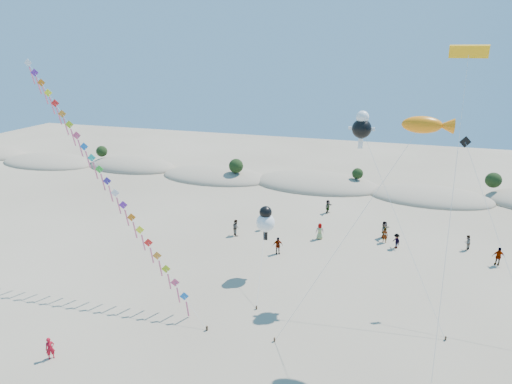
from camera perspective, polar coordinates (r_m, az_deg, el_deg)
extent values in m
ellipsoid|color=gray|center=(85.34, -25.91, 3.52)|extent=(18.00, 9.90, 2.80)
ellipsoid|color=#263B15|center=(85.17, -25.99, 4.02)|extent=(14.40, 6.48, 0.72)
ellipsoid|color=gray|center=(76.96, -16.17, 3.19)|extent=(16.00, 8.80, 3.60)
ellipsoid|color=#263B15|center=(76.71, -16.24, 3.91)|extent=(12.80, 5.76, 0.64)
ellipsoid|color=gray|center=(68.43, -5.47, 1.98)|extent=(17.60, 9.68, 3.00)
ellipsoid|color=#263B15|center=(68.20, -5.49, 2.65)|extent=(14.08, 6.34, 0.70)
ellipsoid|color=gray|center=(64.90, 7.96, 0.96)|extent=(19.00, 10.45, 3.40)
ellipsoid|color=#263B15|center=(64.62, 7.99, 1.75)|extent=(15.20, 6.84, 0.76)
ellipsoid|color=gray|center=(63.23, 22.18, -0.76)|extent=(16.40, 9.02, 2.80)
ellipsoid|color=#263B15|center=(62.99, 22.26, -0.10)|extent=(13.12, 5.90, 0.66)
sphere|color=black|center=(79.96, -19.88, 5.13)|extent=(1.90, 1.90, 1.90)
sphere|color=black|center=(65.28, -2.68, 3.49)|extent=(2.20, 2.20, 2.20)
sphere|color=black|center=(63.76, 13.39, 2.41)|extent=(1.60, 1.60, 1.60)
sphere|color=black|center=(66.59, 29.09, 1.39)|extent=(2.10, 2.10, 2.10)
cube|color=#3F2D1E|center=(32.75, -6.56, -17.60)|extent=(0.12, 0.12, 0.35)
cylinder|color=silver|center=(36.49, -19.05, 1.11)|extent=(19.89, 7.89, 18.27)
cube|color=blue|center=(33.17, -9.55, -13.54)|extent=(1.33, 0.51, 1.40)
cube|color=#DB5C89|center=(33.73, -9.12, -15.15)|extent=(0.19, 0.45, 1.55)
cube|color=#DF4670|center=(33.38, -10.75, -11.76)|extent=(1.33, 0.51, 1.40)
cube|color=#DB5C89|center=(33.90, -10.31, -13.39)|extent=(0.19, 0.45, 1.55)
cube|color=#A0C517|center=(33.63, -11.91, -10.00)|extent=(1.33, 0.51, 1.40)
cube|color=#DB5C89|center=(34.12, -11.48, -11.64)|extent=(0.19, 0.45, 1.55)
cube|color=orange|center=(33.93, -13.05, -8.27)|extent=(1.33, 0.51, 1.40)
cube|color=#DB5C89|center=(34.39, -12.61, -9.92)|extent=(0.19, 0.45, 1.55)
cube|color=red|center=(34.28, -14.16, -6.56)|extent=(1.33, 0.51, 1.40)
cube|color=#DB5C89|center=(34.70, -13.71, -8.22)|extent=(0.19, 0.45, 1.55)
cube|color=#F1FF1A|center=(34.66, -15.23, -4.89)|extent=(1.33, 0.51, 1.40)
cube|color=#DB5C89|center=(35.05, -14.79, -6.55)|extent=(0.19, 0.45, 1.55)
cube|color=orange|center=(35.09, -16.28, -3.25)|extent=(1.33, 0.51, 1.40)
cube|color=#DB5C89|center=(35.44, -15.83, -4.91)|extent=(0.19, 0.45, 1.55)
cube|color=#6E23A5|center=(35.56, -17.29, -1.66)|extent=(1.33, 0.51, 1.40)
cube|color=#DB5C89|center=(35.88, -16.84, -3.31)|extent=(0.19, 0.45, 1.55)
cube|color=white|center=(36.06, -18.28, -0.11)|extent=(1.33, 0.51, 1.40)
cube|color=#DB5C89|center=(36.35, -17.83, -1.75)|extent=(0.19, 0.45, 1.55)
cube|color=#38238E|center=(36.60, -19.24, 1.40)|extent=(1.33, 0.51, 1.40)
cube|color=#DB5C89|center=(36.85, -18.79, -0.23)|extent=(0.19, 0.45, 1.55)
cube|color=green|center=(37.17, -20.17, 2.86)|extent=(1.33, 0.51, 1.40)
cube|color=#DB5C89|center=(37.40, -19.72, 1.25)|extent=(0.19, 0.45, 1.55)
cube|color=#17B1A8|center=(37.78, -21.07, 4.28)|extent=(1.33, 0.51, 1.40)
cube|color=#DB5C89|center=(37.97, -20.62, 2.68)|extent=(0.19, 0.45, 1.55)
cube|color=blue|center=(38.42, -21.95, 5.65)|extent=(1.33, 0.51, 1.40)
cube|color=#DB5C89|center=(38.58, -21.50, 4.07)|extent=(0.19, 0.45, 1.55)
cube|color=#DF4670|center=(39.09, -22.80, 6.97)|extent=(1.33, 0.51, 1.40)
cube|color=#DB5C89|center=(39.22, -22.36, 5.41)|extent=(0.19, 0.45, 1.55)
cube|color=#A0C517|center=(39.78, -23.63, 8.25)|extent=(1.33, 0.51, 1.40)
cube|color=#DB5C89|center=(39.89, -23.18, 6.71)|extent=(0.19, 0.45, 1.55)
cube|color=orange|center=(40.51, -24.44, 9.48)|extent=(1.33, 0.51, 1.40)
cube|color=#DB5C89|center=(40.59, -23.99, 7.97)|extent=(0.19, 0.45, 1.55)
cube|color=red|center=(41.26, -25.22, 10.66)|extent=(1.33, 0.51, 1.40)
cube|color=#DB5C89|center=(41.31, -24.77, 9.18)|extent=(0.19, 0.45, 1.55)
cube|color=#F1FF1A|center=(42.03, -25.97, 11.80)|extent=(1.33, 0.51, 1.40)
cube|color=#DB5C89|center=(42.06, -25.53, 10.34)|extent=(0.19, 0.45, 1.55)
cube|color=orange|center=(42.83, -26.71, 12.90)|extent=(1.33, 0.51, 1.40)
cube|color=#DB5C89|center=(42.83, -26.27, 11.47)|extent=(0.19, 0.45, 1.55)
cube|color=#6E23A5|center=(43.65, -27.43, 13.95)|extent=(1.33, 0.51, 1.40)
cube|color=#DB5C89|center=(43.62, -26.99, 12.55)|extent=(0.19, 0.45, 1.55)
cube|color=white|center=(44.48, -28.12, 14.96)|extent=(1.33, 0.51, 1.40)
cube|color=#DB5C89|center=(44.44, -27.69, 13.59)|extent=(0.19, 0.45, 1.55)
cube|color=#3F2D1E|center=(31.60, 2.47, -19.07)|extent=(0.10, 0.10, 0.30)
cylinder|color=silver|center=(28.92, 11.61, -6.25)|extent=(8.22, 4.01, 14.98)
ellipsoid|color=orange|center=(28.68, 21.25, 8.36)|extent=(2.42, 1.06, 1.06)
cone|color=orange|center=(28.81, 23.95, 8.07)|extent=(0.97, 0.97, 0.97)
cube|color=#3F2D1E|center=(34.75, 0.06, -15.15)|extent=(0.10, 0.10, 0.30)
cylinder|color=silver|center=(36.05, 0.70, -9.52)|extent=(0.96, 5.79, 4.94)
sphere|color=white|center=(37.62, 1.28, -4.13)|extent=(1.65, 1.65, 1.65)
sphere|color=black|center=(37.24, 1.29, -2.72)|extent=(1.10, 1.10, 1.10)
cube|color=black|center=(38.10, 1.27, -5.83)|extent=(0.35, 0.18, 0.80)
cube|color=#3F2D1E|center=(34.37, 23.96, -17.40)|extent=(0.10, 0.10, 0.30)
cylinder|color=silver|center=(33.36, 18.84, -4.76)|extent=(7.21, 5.80, 13.60)
sphere|color=black|center=(34.26, 13.91, 8.19)|extent=(1.50, 1.50, 1.50)
sphere|color=white|center=(34.12, 14.02, 9.67)|extent=(0.97, 0.97, 0.97)
cube|color=white|center=(34.47, 13.76, 6.32)|extent=(0.35, 0.18, 0.80)
cube|color=white|center=(34.30, 12.73, 8.29)|extent=(0.60, 0.15, 0.25)
cube|color=white|center=(34.23, 15.09, 8.09)|extent=(0.60, 0.15, 0.25)
cylinder|color=silver|center=(27.53, 24.37, -4.02)|extent=(0.19, 5.90, 19.29)
cube|color=#FDAA0D|center=(28.64, 26.52, 16.42)|extent=(2.15, 0.88, 0.76)
cube|color=black|center=(28.66, 26.52, 16.42)|extent=(2.08, 0.54, 0.19)
cylinder|color=silver|center=(35.18, 29.70, -5.83)|extent=(5.32, 7.12, 12.75)
cube|color=black|center=(36.19, 26.13, 6.01)|extent=(0.89, 0.26, 0.91)
imported|color=#AA0D1F|center=(32.77, -25.76, -18.26)|extent=(0.66, 0.67, 1.55)
imported|color=slate|center=(46.87, -2.71, -4.75)|extent=(1.10, 1.10, 1.80)
imported|color=slate|center=(46.43, 8.50, -5.20)|extent=(0.99, 0.78, 1.77)
imported|color=slate|center=(42.80, 2.91, -7.15)|extent=(1.12, 0.83, 1.77)
imported|color=slate|center=(46.19, 18.20, -6.23)|extent=(1.06, 1.18, 1.59)
imported|color=slate|center=(48.27, 16.74, -4.81)|extent=(1.09, 1.81, 1.86)
imported|color=slate|center=(47.16, 16.81, -5.52)|extent=(0.70, 0.59, 1.65)
imported|color=slate|center=(48.56, 26.33, -6.07)|extent=(0.89, 0.96, 1.58)
imported|color=slate|center=(48.22, 0.93, -4.22)|extent=(0.80, 0.57, 1.52)
imported|color=slate|center=(46.55, 29.62, -7.49)|extent=(1.07, 0.46, 1.82)
imported|color=slate|center=(53.78, 9.56, -1.92)|extent=(0.97, 1.65, 1.70)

